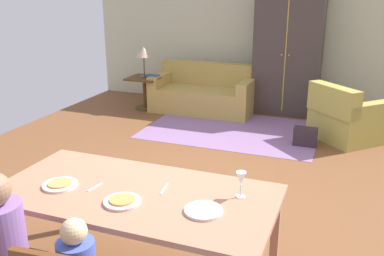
{
  "coord_description": "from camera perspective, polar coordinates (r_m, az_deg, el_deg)",
  "views": [
    {
      "loc": [
        1.39,
        -3.93,
        2.13
      ],
      "look_at": [
        0.02,
        -0.34,
        0.85
      ],
      "focal_mm": 40.07,
      "sensor_mm": 36.0,
      "label": 1
    }
  ],
  "objects": [
    {
      "name": "ground_plane",
      "position": [
        5.19,
        3.48,
        -5.94
      ],
      "size": [
        6.94,
        6.38,
        0.02
      ],
      "primitive_type": "cube",
      "color": "brown"
    },
    {
      "name": "back_wall",
      "position": [
        7.92,
        10.93,
        12.48
      ],
      "size": [
        6.94,
        0.1,
        2.7
      ],
      "primitive_type": "cube",
      "color": "beige",
      "rests_on": "ground_plane"
    },
    {
      "name": "dining_table",
      "position": [
        3.09,
        -7.52,
        -9.43
      ],
      "size": [
        1.98,
        0.97,
        0.76
      ],
      "color": "#B37859",
      "rests_on": "ground_plane"
    },
    {
      "name": "plate_near_man",
      "position": [
        3.24,
        -17.16,
        -7.26
      ],
      "size": [
        0.25,
        0.25,
        0.02
      ],
      "primitive_type": "cylinder",
      "color": "white",
      "rests_on": "dining_table"
    },
    {
      "name": "pizza_near_man",
      "position": [
        3.24,
        -17.18,
        -7.02
      ],
      "size": [
        0.17,
        0.17,
        0.01
      ],
      "primitive_type": "cylinder",
      "color": "#E29850",
      "rests_on": "plate_near_man"
    },
    {
      "name": "plate_near_child",
      "position": [
        2.92,
        -9.26,
        -9.65
      ],
      "size": [
        0.25,
        0.25,
        0.02
      ],
      "primitive_type": "cylinder",
      "color": "silver",
      "rests_on": "dining_table"
    },
    {
      "name": "pizza_near_child",
      "position": [
        2.91,
        -9.28,
        -9.39
      ],
      "size": [
        0.17,
        0.17,
        0.01
      ],
      "primitive_type": "cylinder",
      "color": "#DF9446",
      "rests_on": "plate_near_child"
    },
    {
      "name": "plate_near_woman",
      "position": [
        2.78,
        1.54,
        -10.93
      ],
      "size": [
        0.25,
        0.25,
        0.02
      ],
      "primitive_type": "cylinder",
      "color": "white",
      "rests_on": "dining_table"
    },
    {
      "name": "wine_glass",
      "position": [
        2.92,
        6.54,
        -6.8
      ],
      "size": [
        0.07,
        0.07,
        0.19
      ],
      "color": "silver",
      "rests_on": "dining_table"
    },
    {
      "name": "fork",
      "position": [
        3.16,
        -12.79,
        -7.68
      ],
      "size": [
        0.04,
        0.15,
        0.01
      ],
      "primitive_type": "cube",
      "rotation": [
        0.0,
        0.0,
        -0.17
      ],
      "color": "silver",
      "rests_on": "dining_table"
    },
    {
      "name": "knife",
      "position": [
        3.07,
        -3.73,
        -8.1
      ],
      "size": [
        0.04,
        0.17,
        0.01
      ],
      "primitive_type": "cube",
      "rotation": [
        0.0,
        0.0,
        0.13
      ],
      "color": "silver",
      "rests_on": "dining_table"
    },
    {
      "name": "area_rug",
      "position": [
        6.68,
        5.34,
        -0.19
      ],
      "size": [
        2.6,
        1.8,
        0.01
      ],
      "primitive_type": "cube",
      "color": "gray",
      "rests_on": "ground_plane"
    },
    {
      "name": "couch",
      "position": [
        7.6,
        1.56,
        4.54
      ],
      "size": [
        1.77,
        0.86,
        0.82
      ],
      "color": "#B29649",
      "rests_on": "ground_plane"
    },
    {
      "name": "armchair",
      "position": [
        6.53,
        19.92,
        1.21
      ],
      "size": [
        1.21,
        1.21,
        0.82
      ],
      "color": "#A79D45",
      "rests_on": "ground_plane"
    },
    {
      "name": "armoire",
      "position": [
        7.52,
        12.67,
        9.76
      ],
      "size": [
        1.1,
        0.59,
        2.1
      ],
      "color": "#403631",
      "rests_on": "ground_plane"
    },
    {
      "name": "side_table",
      "position": [
        7.75,
        -6.28,
        5.27
      ],
      "size": [
        0.56,
        0.56,
        0.58
      ],
      "color": "#503818",
      "rests_on": "ground_plane"
    },
    {
      "name": "table_lamp",
      "position": [
        7.63,
        -6.45,
        9.89
      ],
      "size": [
        0.26,
        0.26,
        0.54
      ],
      "color": "brown",
      "rests_on": "side_table"
    },
    {
      "name": "book_lower",
      "position": [
        7.56,
        -5.08,
        6.66
      ],
      "size": [
        0.22,
        0.16,
        0.03
      ],
      "primitive_type": "cube",
      "color": "#A42C32",
      "rests_on": "side_table"
    },
    {
      "name": "book_upper",
      "position": [
        7.61,
        -5.24,
        6.95
      ],
      "size": [
        0.22,
        0.16,
        0.03
      ],
      "primitive_type": "cube",
      "color": "#2F5087",
      "rests_on": "book_lower"
    },
    {
      "name": "handbag",
      "position": [
        6.16,
        14.85,
        -1.12
      ],
      "size": [
        0.32,
        0.16,
        0.26
      ],
      "primitive_type": "cube",
      "color": "#30252A",
      "rests_on": "ground_plane"
    }
  ]
}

